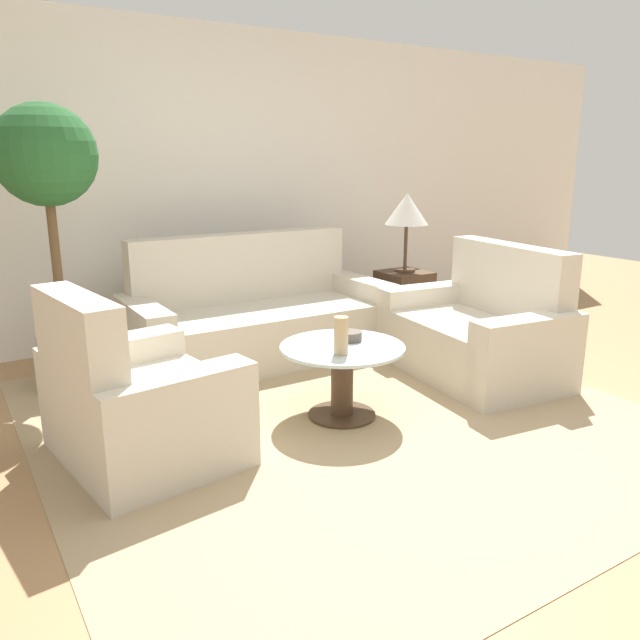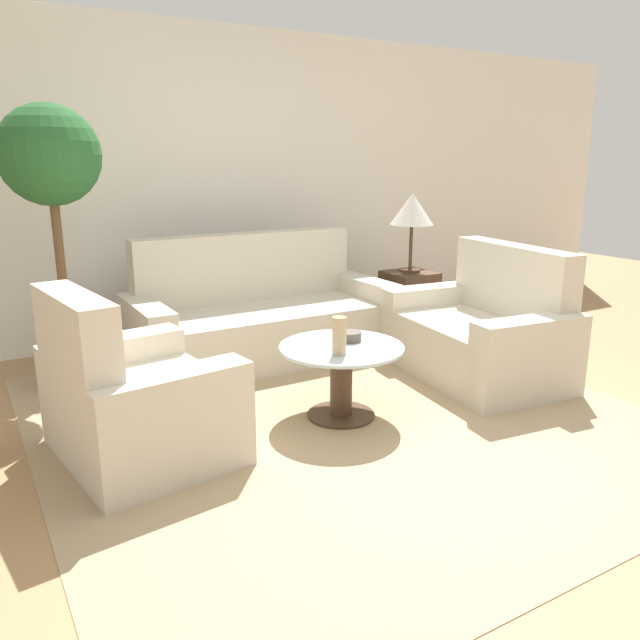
{
  "view_description": "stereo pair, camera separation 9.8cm",
  "coord_description": "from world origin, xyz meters",
  "px_view_note": "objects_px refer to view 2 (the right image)",
  "views": [
    {
      "loc": [
        -2.03,
        -2.15,
        1.53
      ],
      "look_at": [
        -0.05,
        1.02,
        0.55
      ],
      "focal_mm": 35.0,
      "sensor_mm": 36.0,
      "label": 1
    },
    {
      "loc": [
        -1.94,
        -2.2,
        1.53
      ],
      "look_at": [
        -0.05,
        1.02,
        0.55
      ],
      "focal_mm": 35.0,
      "sensor_mm": 36.0,
      "label": 2
    }
  ],
  "objects_px": {
    "sofa_main": "(260,320)",
    "bowl": "(350,336)",
    "loveseat": "(483,336)",
    "vase": "(339,336)",
    "potted_plant": "(53,190)",
    "armchair": "(130,406)",
    "coffee_table": "(341,371)",
    "table_lamp": "(412,211)"
  },
  "relations": [
    {
      "from": "armchair",
      "to": "sofa_main",
      "type": "bearing_deg",
      "value": -54.51
    },
    {
      "from": "table_lamp",
      "to": "potted_plant",
      "type": "relative_size",
      "value": 0.36
    },
    {
      "from": "sofa_main",
      "to": "loveseat",
      "type": "relative_size",
      "value": 1.45
    },
    {
      "from": "armchair",
      "to": "bowl",
      "type": "distance_m",
      "value": 1.33
    },
    {
      "from": "potted_plant",
      "to": "vase",
      "type": "distance_m",
      "value": 2.09
    },
    {
      "from": "armchair",
      "to": "coffee_table",
      "type": "relative_size",
      "value": 1.42
    },
    {
      "from": "sofa_main",
      "to": "armchair",
      "type": "height_order",
      "value": "sofa_main"
    },
    {
      "from": "sofa_main",
      "to": "potted_plant",
      "type": "distance_m",
      "value": 1.75
    },
    {
      "from": "loveseat",
      "to": "coffee_table",
      "type": "relative_size",
      "value": 1.87
    },
    {
      "from": "coffee_table",
      "to": "bowl",
      "type": "distance_m",
      "value": 0.22
    },
    {
      "from": "coffee_table",
      "to": "table_lamp",
      "type": "distance_m",
      "value": 2.09
    },
    {
      "from": "coffee_table",
      "to": "bowl",
      "type": "bearing_deg",
      "value": 31.86
    },
    {
      "from": "loveseat",
      "to": "vase",
      "type": "relative_size",
      "value": 6.35
    },
    {
      "from": "potted_plant",
      "to": "armchair",
      "type": "bearing_deg",
      "value": -86.07
    },
    {
      "from": "potted_plant",
      "to": "bowl",
      "type": "distance_m",
      "value": 2.11
    },
    {
      "from": "coffee_table",
      "to": "vase",
      "type": "bearing_deg",
      "value": -127.0
    },
    {
      "from": "sofa_main",
      "to": "bowl",
      "type": "height_order",
      "value": "sofa_main"
    },
    {
      "from": "loveseat",
      "to": "potted_plant",
      "type": "height_order",
      "value": "potted_plant"
    },
    {
      "from": "sofa_main",
      "to": "loveseat",
      "type": "distance_m",
      "value": 1.7
    },
    {
      "from": "vase",
      "to": "sofa_main",
      "type": "bearing_deg",
      "value": 82.34
    },
    {
      "from": "coffee_table",
      "to": "loveseat",
      "type": "bearing_deg",
      "value": 5.93
    },
    {
      "from": "coffee_table",
      "to": "table_lamp",
      "type": "height_order",
      "value": "table_lamp"
    },
    {
      "from": "bowl",
      "to": "loveseat",
      "type": "bearing_deg",
      "value": 3.51
    },
    {
      "from": "table_lamp",
      "to": "bowl",
      "type": "bearing_deg",
      "value": -139.79
    },
    {
      "from": "loveseat",
      "to": "potted_plant",
      "type": "relative_size",
      "value": 0.75
    },
    {
      "from": "armchair",
      "to": "bowl",
      "type": "height_order",
      "value": "armchair"
    },
    {
      "from": "potted_plant",
      "to": "sofa_main",
      "type": "bearing_deg",
      "value": -1.61
    },
    {
      "from": "table_lamp",
      "to": "potted_plant",
      "type": "distance_m",
      "value": 2.81
    },
    {
      "from": "loveseat",
      "to": "sofa_main",
      "type": "bearing_deg",
      "value": -128.95
    },
    {
      "from": "potted_plant",
      "to": "vase",
      "type": "bearing_deg",
      "value": -51.58
    },
    {
      "from": "potted_plant",
      "to": "table_lamp",
      "type": "bearing_deg",
      "value": -3.08
    },
    {
      "from": "armchair",
      "to": "loveseat",
      "type": "distance_m",
      "value": 2.51
    },
    {
      "from": "coffee_table",
      "to": "vase",
      "type": "relative_size",
      "value": 3.4
    },
    {
      "from": "sofa_main",
      "to": "armchair",
      "type": "bearing_deg",
      "value": -136.94
    },
    {
      "from": "loveseat",
      "to": "vase",
      "type": "bearing_deg",
      "value": -72.51
    },
    {
      "from": "armchair",
      "to": "vase",
      "type": "height_order",
      "value": "armchair"
    },
    {
      "from": "bowl",
      "to": "vase",
      "type": "bearing_deg",
      "value": -135.54
    },
    {
      "from": "coffee_table",
      "to": "table_lamp",
      "type": "bearing_deg",
      "value": 39.71
    },
    {
      "from": "armchair",
      "to": "table_lamp",
      "type": "relative_size",
      "value": 1.57
    },
    {
      "from": "coffee_table",
      "to": "bowl",
      "type": "relative_size",
      "value": 5.31
    },
    {
      "from": "table_lamp",
      "to": "bowl",
      "type": "distance_m",
      "value": 1.92
    },
    {
      "from": "loveseat",
      "to": "vase",
      "type": "height_order",
      "value": "loveseat"
    }
  ]
}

